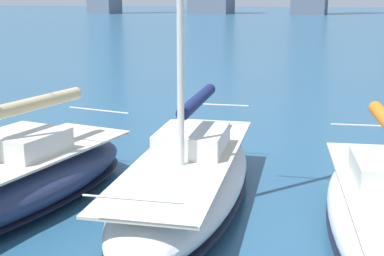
# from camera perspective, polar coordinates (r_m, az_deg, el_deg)

# --- Properties ---
(sailboat_navy) EXTENTS (3.75, 9.46, 13.24)m
(sailboat_navy) POSITION_cam_1_polar(r_m,az_deg,el_deg) (13.31, -0.44, -5.15)
(sailboat_navy) COLOR silver
(sailboat_navy) RESTS_ON ground
(sailboat_tan) EXTENTS (3.83, 8.40, 11.02)m
(sailboat_tan) POSITION_cam_1_polar(r_m,az_deg,el_deg) (13.74, -18.55, -5.27)
(sailboat_tan) COLOR navy
(sailboat_tan) RESTS_ON ground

